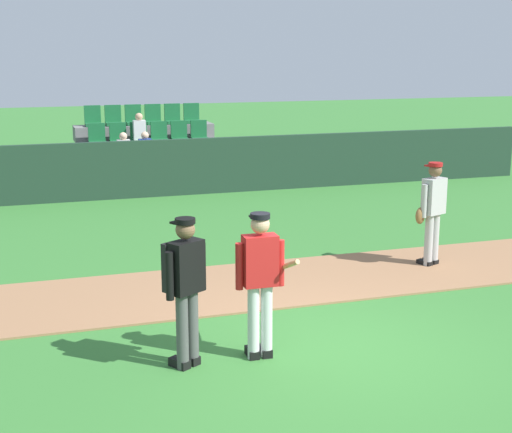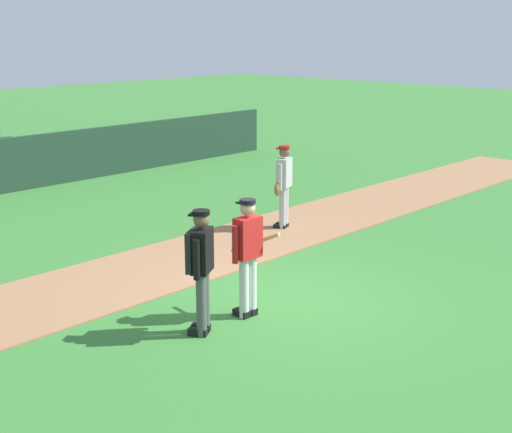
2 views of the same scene
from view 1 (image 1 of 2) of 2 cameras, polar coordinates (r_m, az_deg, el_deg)
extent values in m
plane|color=#387A33|center=(9.41, 5.22, -9.90)|extent=(80.00, 80.00, 0.00)
cube|color=#9E704C|center=(11.72, 0.18, -5.15)|extent=(28.00, 2.31, 0.03)
cube|color=#1E3828|center=(18.67, -6.99, 3.66)|extent=(20.00, 0.16, 1.39)
cube|color=slate|center=(20.58, -7.95, 2.93)|extent=(3.90, 2.95, 0.30)
cube|color=slate|center=(19.69, -7.55, 3.53)|extent=(3.80, 0.85, 0.40)
cube|color=#196033|center=(19.36, -11.53, 3.98)|extent=(0.44, 0.40, 0.08)
cube|color=#196033|center=(19.54, -11.63, 4.80)|extent=(0.44, 0.08, 0.50)
cube|color=#196033|center=(19.43, -9.91, 4.08)|extent=(0.44, 0.40, 0.08)
cube|color=#196033|center=(19.61, -10.03, 4.89)|extent=(0.44, 0.08, 0.50)
cube|color=silver|center=(19.44, -9.97, 4.97)|extent=(0.32, 0.22, 0.52)
sphere|color=beige|center=(19.39, -10.01, 6.00)|extent=(0.20, 0.20, 0.20)
cube|color=#196033|center=(19.51, -8.31, 4.17)|extent=(0.44, 0.40, 0.08)
cube|color=#196033|center=(19.69, -8.44, 4.98)|extent=(0.44, 0.08, 0.50)
cube|color=#263F99|center=(19.52, -8.36, 5.06)|extent=(0.32, 0.22, 0.52)
sphere|color=beige|center=(19.48, -8.40, 6.08)|extent=(0.20, 0.20, 0.20)
cube|color=#196033|center=(19.61, -6.72, 4.26)|extent=(0.44, 0.40, 0.08)
cube|color=#196033|center=(19.79, -6.87, 5.06)|extent=(0.44, 0.08, 0.50)
cube|color=#196033|center=(19.72, -5.15, 4.34)|extent=(0.44, 0.40, 0.08)
cube|color=#196033|center=(19.90, -5.31, 5.14)|extent=(0.44, 0.08, 0.50)
cube|color=#196033|center=(19.85, -3.60, 4.42)|extent=(0.44, 0.40, 0.08)
cube|color=#196033|center=(20.02, -3.77, 5.21)|extent=(0.44, 0.08, 0.50)
cube|color=slate|center=(20.46, -8.01, 5.00)|extent=(3.80, 0.85, 0.40)
cube|color=#196033|center=(20.15, -11.86, 5.45)|extent=(0.44, 0.40, 0.08)
cube|color=#196033|center=(20.33, -11.96, 6.22)|extent=(0.44, 0.08, 0.50)
cube|color=#196033|center=(20.21, -10.30, 5.54)|extent=(0.44, 0.40, 0.08)
cube|color=#196033|center=(20.40, -10.41, 6.30)|extent=(0.44, 0.08, 0.50)
cube|color=#196033|center=(20.29, -8.75, 5.62)|extent=(0.44, 0.40, 0.08)
cube|color=#196033|center=(20.48, -8.88, 6.38)|extent=(0.44, 0.08, 0.50)
cube|color=silver|center=(20.30, -8.81, 6.48)|extent=(0.32, 0.22, 0.52)
sphere|color=tan|center=(20.27, -8.84, 7.46)|extent=(0.20, 0.20, 0.20)
cube|color=#196033|center=(20.38, -7.22, 5.70)|extent=(0.44, 0.40, 0.08)
cube|color=#196033|center=(20.57, -7.36, 6.46)|extent=(0.44, 0.08, 0.50)
cube|color=#196033|center=(20.49, -5.70, 5.77)|extent=(0.44, 0.40, 0.08)
cube|color=#196033|center=(20.68, -5.85, 6.53)|extent=(0.44, 0.08, 0.50)
cube|color=#196033|center=(20.61, -4.20, 5.84)|extent=(0.44, 0.40, 0.08)
cube|color=#196033|center=(20.80, -4.36, 6.60)|extent=(0.44, 0.08, 0.50)
cube|color=slate|center=(21.25, -8.45, 6.35)|extent=(3.80, 0.85, 0.40)
cube|color=#196033|center=(20.94, -12.16, 6.80)|extent=(0.44, 0.40, 0.08)
cube|color=#196033|center=(21.14, -12.26, 7.53)|extent=(0.44, 0.08, 0.50)
cube|color=#196033|center=(21.00, -10.66, 6.89)|extent=(0.44, 0.40, 0.08)
cube|color=#196033|center=(21.20, -10.77, 7.61)|extent=(0.44, 0.08, 0.50)
cube|color=#196033|center=(21.08, -9.17, 6.96)|extent=(0.44, 0.40, 0.08)
cube|color=#196033|center=(21.27, -9.29, 7.69)|extent=(0.44, 0.08, 0.50)
cube|color=#196033|center=(21.17, -7.69, 7.04)|extent=(0.44, 0.40, 0.08)
cube|color=#196033|center=(21.36, -7.81, 7.76)|extent=(0.44, 0.08, 0.50)
cube|color=#196033|center=(21.27, -6.22, 7.10)|extent=(0.44, 0.40, 0.08)
cube|color=#196033|center=(21.47, -6.36, 7.82)|extent=(0.44, 0.08, 0.50)
cube|color=#196033|center=(21.39, -4.77, 7.16)|extent=(0.44, 0.40, 0.08)
cube|color=#196033|center=(21.58, -4.91, 7.88)|extent=(0.44, 0.08, 0.50)
cylinder|color=silver|center=(8.93, -0.19, -8.01)|extent=(0.14, 0.14, 0.90)
cylinder|color=silver|center=(8.97, 0.80, -7.91)|extent=(0.14, 0.14, 0.90)
cube|color=black|center=(9.13, -0.30, -10.23)|extent=(0.12, 0.26, 0.10)
cube|color=black|center=(9.18, 0.67, -10.12)|extent=(0.12, 0.26, 0.10)
cube|color=red|center=(8.71, 0.31, -3.34)|extent=(0.40, 0.23, 0.60)
cylinder|color=red|center=(8.66, -1.27, -3.79)|extent=(0.09, 0.09, 0.55)
cylinder|color=red|center=(8.80, 1.87, -3.52)|extent=(0.09, 0.09, 0.55)
sphere|color=tan|center=(8.61, 0.31, -0.59)|extent=(0.22, 0.22, 0.22)
cylinder|color=black|center=(8.58, 0.31, 0.06)|extent=(0.23, 0.23, 0.06)
cube|color=black|center=(8.68, 0.12, 0.00)|extent=(0.18, 0.12, 0.02)
cylinder|color=tan|center=(8.92, 1.66, -3.97)|extent=(0.28, 0.78, 0.41)
cylinder|color=#4C4C4C|center=(8.70, -5.59, -8.66)|extent=(0.14, 0.14, 0.90)
cylinder|color=#4C4C4C|center=(8.80, -4.82, -8.38)|extent=(0.14, 0.14, 0.90)
cube|color=black|center=(8.89, -5.81, -10.96)|extent=(0.24, 0.28, 0.10)
cube|color=black|center=(8.99, -5.05, -10.67)|extent=(0.24, 0.28, 0.10)
cube|color=black|center=(8.51, -5.31, -3.81)|extent=(0.46, 0.39, 0.60)
cylinder|color=black|center=(8.36, -6.55, -4.49)|extent=(0.09, 0.09, 0.55)
cylinder|color=black|center=(8.69, -4.10, -3.78)|extent=(0.09, 0.09, 0.55)
sphere|color=brown|center=(8.39, -5.37, -0.99)|extent=(0.22, 0.22, 0.22)
cylinder|color=black|center=(8.37, -5.38, -0.33)|extent=(0.23, 0.23, 0.06)
cube|color=black|center=(8.45, -5.84, -0.42)|extent=(0.22, 0.20, 0.02)
cube|color=black|center=(8.60, -5.90, -3.64)|extent=(0.42, 0.29, 0.56)
cylinder|color=#B2B2B2|center=(12.88, 12.91, -1.81)|extent=(0.14, 0.14, 0.90)
cylinder|color=#B2B2B2|center=(13.00, 13.34, -1.69)|extent=(0.14, 0.14, 0.90)
cube|color=black|center=(13.02, 12.62, -3.47)|extent=(0.21, 0.29, 0.10)
cube|color=black|center=(13.14, 13.05, -3.33)|extent=(0.21, 0.29, 0.10)
cube|color=#B2B2B2|center=(12.78, 13.30, 1.51)|extent=(0.45, 0.35, 0.60)
cylinder|color=#B2B2B2|center=(12.59, 12.60, 1.15)|extent=(0.09, 0.09, 0.55)
cylinder|color=#B2B2B2|center=(12.99, 13.95, 1.42)|extent=(0.09, 0.09, 0.55)
sphere|color=brown|center=(12.70, 13.40, 3.41)|extent=(0.22, 0.22, 0.22)
cylinder|color=#B21919|center=(12.69, 13.42, 3.85)|extent=(0.23, 0.23, 0.06)
cube|color=#B21919|center=(12.75, 13.06, 3.78)|extent=(0.21, 0.18, 0.02)
ellipsoid|color=brown|center=(12.66, 12.31, 0.06)|extent=(0.23, 0.19, 0.28)
camera|label=2|loc=(4.61, -95.18, 4.97)|focal=50.54mm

